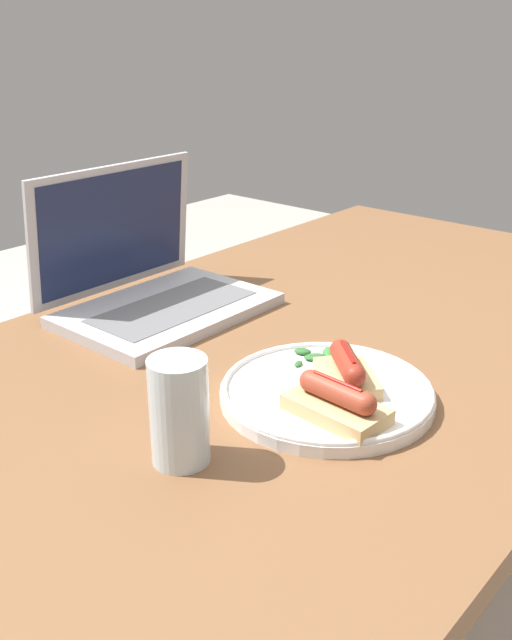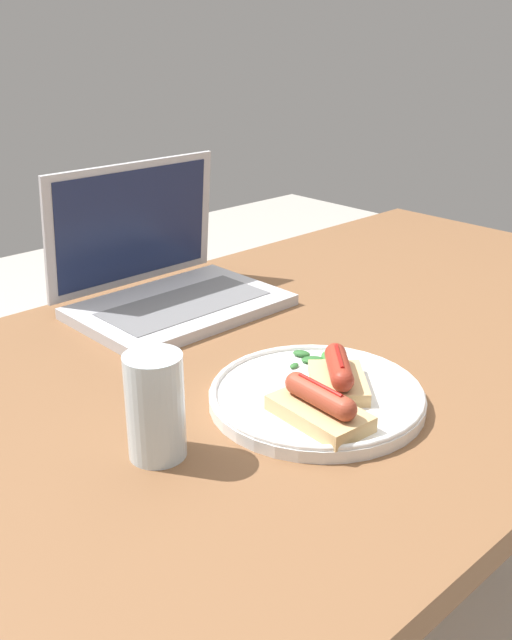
{
  "view_description": "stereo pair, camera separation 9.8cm",
  "coord_description": "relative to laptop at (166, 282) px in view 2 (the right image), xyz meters",
  "views": [
    {
      "loc": [
        -0.88,
        -0.57,
        1.18
      ],
      "look_at": [
        -0.18,
        0.02,
        0.8
      ],
      "focal_mm": 40.0,
      "sensor_mm": 36.0,
      "label": 1
    },
    {
      "loc": [
        -0.81,
        -0.64,
        1.18
      ],
      "look_at": [
        -0.18,
        0.02,
        0.8
      ],
      "focal_mm": 40.0,
      "sensor_mm": 36.0,
      "label": 2
    }
  ],
  "objects": [
    {
      "name": "plate",
      "position": [
        -0.06,
        -0.4,
        -0.03
      ],
      "size": [
        0.27,
        0.27,
        0.02
      ],
      "color": "white",
      "rests_on": "desk"
    },
    {
      "name": "laptop",
      "position": [
        0.0,
        0.0,
        0.0
      ],
      "size": [
        0.33,
        0.25,
        0.23
      ],
      "color": "#B7B7BC",
      "rests_on": "desk"
    },
    {
      "name": "drinking_glass",
      "position": [
        -0.28,
        -0.35,
        0.02
      ],
      "size": [
        0.06,
        0.06,
        0.12
      ],
      "color": "silver",
      "rests_on": "desk"
    },
    {
      "name": "desk",
      "position": [
        0.15,
        -0.27,
        -0.12
      ],
      "size": [
        1.38,
        0.83,
        0.74
      ],
      "color": "brown",
      "rests_on": "ground_plane"
    },
    {
      "name": "sausage_toast_middle",
      "position": [
        -0.11,
        -0.44,
        -0.01
      ],
      "size": [
        0.07,
        0.12,
        0.05
      ],
      "rotation": [
        0.0,
        0.0,
        1.5
      ],
      "color": "tan",
      "rests_on": "plate"
    },
    {
      "name": "salad_pile",
      "position": [
        -0.0,
        -0.34,
        -0.02
      ],
      "size": [
        0.08,
        0.07,
        0.01
      ],
      "color": "#2D662D",
      "rests_on": "plate"
    },
    {
      "name": "sausage_toast_left",
      "position": [
        -0.04,
        -0.41,
        -0.01
      ],
      "size": [
        0.12,
        0.12,
        0.05
      ],
      "rotation": [
        0.0,
        0.0,
        0.83
      ],
      "color": "tan",
      "rests_on": "plate"
    }
  ]
}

